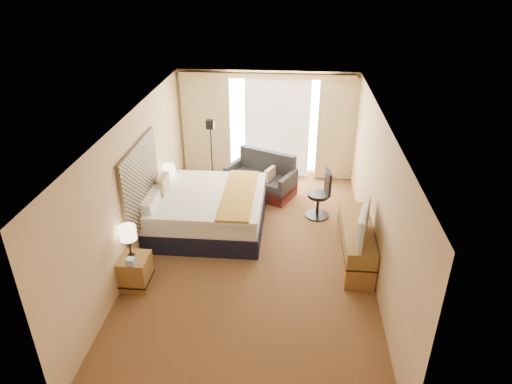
# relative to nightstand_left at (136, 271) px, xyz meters

# --- Properties ---
(floor) EXTENTS (4.20, 7.00, 0.02)m
(floor) POSITION_rel_nightstand_left_xyz_m (1.87, 1.05, -0.28)
(floor) COLOR #552018
(floor) RESTS_ON ground
(ceiling) EXTENTS (4.20, 7.00, 0.02)m
(ceiling) POSITION_rel_nightstand_left_xyz_m (1.87, 1.05, 2.33)
(ceiling) COLOR white
(ceiling) RESTS_ON wall_back
(wall_back) EXTENTS (4.20, 0.02, 2.60)m
(wall_back) POSITION_rel_nightstand_left_xyz_m (1.87, 4.55, 1.02)
(wall_back) COLOR #DDBB87
(wall_back) RESTS_ON ground
(wall_front) EXTENTS (4.20, 0.02, 2.60)m
(wall_front) POSITION_rel_nightstand_left_xyz_m (1.87, -2.45, 1.02)
(wall_front) COLOR #DDBB87
(wall_front) RESTS_ON ground
(wall_left) EXTENTS (0.02, 7.00, 2.60)m
(wall_left) POSITION_rel_nightstand_left_xyz_m (-0.23, 1.05, 1.02)
(wall_left) COLOR #DDBB87
(wall_left) RESTS_ON ground
(wall_right) EXTENTS (0.02, 7.00, 2.60)m
(wall_right) POSITION_rel_nightstand_left_xyz_m (3.97, 1.05, 1.02)
(wall_right) COLOR #DDBB87
(wall_right) RESTS_ON ground
(headboard) EXTENTS (0.06, 1.85, 1.50)m
(headboard) POSITION_rel_nightstand_left_xyz_m (-0.19, 1.25, 1.01)
(headboard) COLOR black
(headboard) RESTS_ON wall_left
(nightstand_left) EXTENTS (0.45, 0.52, 0.55)m
(nightstand_left) POSITION_rel_nightstand_left_xyz_m (0.00, 0.00, 0.00)
(nightstand_left) COLOR olive
(nightstand_left) RESTS_ON floor
(nightstand_right) EXTENTS (0.45, 0.52, 0.55)m
(nightstand_right) POSITION_rel_nightstand_left_xyz_m (0.00, 2.50, 0.00)
(nightstand_right) COLOR olive
(nightstand_right) RESTS_ON floor
(media_dresser) EXTENTS (0.50, 1.80, 0.70)m
(media_dresser) POSITION_rel_nightstand_left_xyz_m (3.70, 1.05, 0.07)
(media_dresser) COLOR olive
(media_dresser) RESTS_ON floor
(window) EXTENTS (2.30, 0.02, 2.30)m
(window) POSITION_rel_nightstand_left_xyz_m (2.12, 4.52, 1.04)
(window) COLOR white
(window) RESTS_ON wall_back
(curtains) EXTENTS (4.12, 0.19, 2.56)m
(curtains) POSITION_rel_nightstand_left_xyz_m (1.87, 4.44, 1.13)
(curtains) COLOR beige
(curtains) RESTS_ON floor
(bed) EXTENTS (2.30, 2.10, 1.12)m
(bed) POSITION_rel_nightstand_left_xyz_m (0.81, 1.90, 0.13)
(bed) COLOR black
(bed) RESTS_ON floor
(loveseat) EXTENTS (1.71, 1.37, 0.95)m
(loveseat) POSITION_rel_nightstand_left_xyz_m (1.83, 3.54, 0.04)
(loveseat) COLOR #561C18
(loveseat) RESTS_ON floor
(floor_lamp) EXTENTS (0.23, 0.23, 1.79)m
(floor_lamp) POSITION_rel_nightstand_left_xyz_m (0.72, 3.35, 0.99)
(floor_lamp) COLOR black
(floor_lamp) RESTS_ON floor
(desk_chair) EXTENTS (0.51, 0.51, 1.04)m
(desk_chair) POSITION_rel_nightstand_left_xyz_m (3.14, 2.57, 0.19)
(desk_chair) COLOR black
(desk_chair) RESTS_ON floor
(lamp_left) EXTENTS (0.27, 0.27, 0.57)m
(lamp_left) POSITION_rel_nightstand_left_xyz_m (-0.05, 0.03, 0.72)
(lamp_left) COLOR black
(lamp_left) RESTS_ON nightstand_left
(lamp_right) EXTENTS (0.25, 0.25, 0.53)m
(lamp_right) POSITION_rel_nightstand_left_xyz_m (-0.04, 2.51, 0.68)
(lamp_right) COLOR black
(lamp_right) RESTS_ON nightstand_right
(tissue_box) EXTENTS (0.12, 0.12, 0.11)m
(tissue_box) POSITION_rel_nightstand_left_xyz_m (0.02, -0.18, 0.33)
(tissue_box) COLOR #95C3E7
(tissue_box) RESTS_ON nightstand_left
(telephone) EXTENTS (0.21, 0.17, 0.07)m
(telephone) POSITION_rel_nightstand_left_xyz_m (0.12, 2.44, 0.31)
(telephone) COLOR black
(telephone) RESTS_ON nightstand_right
(television) EXTENTS (0.36, 1.00, 0.57)m
(television) POSITION_rel_nightstand_left_xyz_m (3.65, 0.67, 0.71)
(television) COLOR black
(television) RESTS_ON media_dresser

